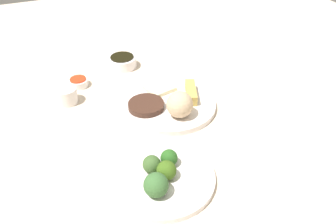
{
  "coord_description": "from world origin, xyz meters",
  "views": [
    {
      "loc": [
        -0.72,
        0.32,
        0.57
      ],
      "look_at": [
        -0.08,
        0.05,
        0.06
      ],
      "focal_mm": 36.09,
      "sensor_mm": 36.0,
      "label": 1
    }
  ],
  "objects_px": {
    "main_plate": "(169,104)",
    "teacup": "(67,96)",
    "broccoli_plate": "(163,178)",
    "sauce_ramekin_sweet_and_sour": "(79,83)",
    "soy_sauce_bowl": "(122,62)"
  },
  "relations": [
    {
      "from": "main_plate",
      "to": "sauce_ramekin_sweet_and_sour",
      "type": "bearing_deg",
      "value": 45.0
    },
    {
      "from": "broccoli_plate",
      "to": "sauce_ramekin_sweet_and_sour",
      "type": "xyz_separation_m",
      "value": [
        0.46,
        0.09,
        0.0
      ]
    },
    {
      "from": "main_plate",
      "to": "teacup",
      "type": "relative_size",
      "value": 4.44
    },
    {
      "from": "main_plate",
      "to": "teacup",
      "type": "xyz_separation_m",
      "value": [
        0.13,
        0.26,
        0.01
      ]
    },
    {
      "from": "sauce_ramekin_sweet_and_sour",
      "to": "soy_sauce_bowl",
      "type": "bearing_deg",
      "value": -68.39
    },
    {
      "from": "main_plate",
      "to": "sauce_ramekin_sweet_and_sour",
      "type": "height_order",
      "value": "sauce_ramekin_sweet_and_sour"
    },
    {
      "from": "main_plate",
      "to": "sauce_ramekin_sweet_and_sour",
      "type": "relative_size",
      "value": 4.38
    },
    {
      "from": "broccoli_plate",
      "to": "soy_sauce_bowl",
      "type": "relative_size",
      "value": 2.41
    },
    {
      "from": "main_plate",
      "to": "broccoli_plate",
      "type": "distance_m",
      "value": 0.27
    },
    {
      "from": "broccoli_plate",
      "to": "teacup",
      "type": "relative_size",
      "value": 3.85
    },
    {
      "from": "teacup",
      "to": "main_plate",
      "type": "bearing_deg",
      "value": -117.39
    },
    {
      "from": "sauce_ramekin_sweet_and_sour",
      "to": "teacup",
      "type": "height_order",
      "value": "teacup"
    },
    {
      "from": "main_plate",
      "to": "broccoli_plate",
      "type": "bearing_deg",
      "value": 153.93
    },
    {
      "from": "main_plate",
      "to": "teacup",
      "type": "bearing_deg",
      "value": 62.61
    },
    {
      "from": "broccoli_plate",
      "to": "soy_sauce_bowl",
      "type": "xyz_separation_m",
      "value": [
        0.52,
        -0.07,
        0.01
      ]
    }
  ]
}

